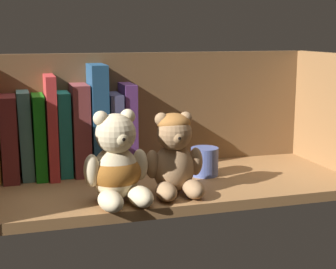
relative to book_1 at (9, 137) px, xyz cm
name	(u,v)px	position (x,y,z in cm)	size (l,w,h in cm)	color
shelf_board	(170,186)	(30.82, -12.49, -9.72)	(73.72, 30.06, 2.00)	olive
shelf_back_panel	(150,113)	(30.82, 3.14, 3.01)	(76.12, 1.20, 27.46)	brown
shelf_side_panel_right	(334,116)	(68.49, -12.49, 3.01)	(1.60, 32.46, 27.46)	olive
book_1	(9,137)	(0.00, 0.00, 0.00)	(3.25, 13.08, 17.45)	maroon
book_2	(25,134)	(3.20, 0.00, 0.35)	(2.47, 10.61, 18.14)	#44726C
book_3	(39,135)	(5.93, 0.00, 0.00)	(2.30, 12.71, 17.45)	#157413
book_4	(51,125)	(8.42, 0.00, 1.96)	(2.00, 14.06, 21.38)	#BC3030
book_5	(64,133)	(11.05, 0.00, 0.14)	(2.57, 9.82, 17.73)	#1E8579
book_6	(79,129)	(14.43, 0.00, 0.92)	(3.52, 11.70, 19.29)	brown
book_7	(97,118)	(18.24, 0.00, 2.96)	(3.41, 12.64, 23.37)	navy
book_8	(113,132)	(21.68, 0.00, -0.16)	(2.79, 12.01, 17.13)	#4A4C74
book_9	(127,127)	(24.73, 0.00, 0.83)	(2.62, 11.34, 19.11)	#582F6B
teddy_bear_larger	(117,167)	(18.13, -21.90, -2.19)	(12.33, 13.16, 16.63)	beige
teddy_bear_smaller	(175,156)	(29.50, -20.04, -1.41)	(11.22, 11.36, 15.42)	#93704C
pillar_candle	(205,162)	(39.35, -9.93, -5.73)	(5.82, 5.82, 5.99)	#4C5B99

